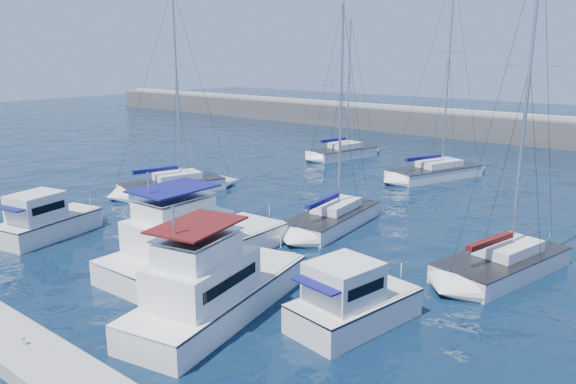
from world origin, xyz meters
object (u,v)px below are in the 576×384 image
Objects in this scene: motor_yacht_port_outer at (45,222)px; sailboat_mid_c at (333,218)px; sailboat_back_a at (342,152)px; sailboat_back_b at (435,172)px; motor_yacht_port_inner at (191,244)px; motor_yacht_stbd_inner at (214,291)px; motor_yacht_stbd_outer at (351,304)px; sailboat_mid_d at (502,263)px; sailboat_mid_a at (173,186)px.

sailboat_mid_c reaches higher than motor_yacht_port_outer.
sailboat_back_b is at bearing -0.63° from sailboat_back_a.
motor_yacht_port_inner is 1.04× the size of motor_yacht_stbd_inner.
motor_yacht_stbd_outer is at bearing -41.23° from sailboat_back_a.
motor_yacht_stbd_inner is 14.52m from sailboat_mid_d.
motor_yacht_port_inner is 0.61× the size of sailboat_back_b.
motor_yacht_stbd_inner is at bearing -14.32° from motor_yacht_port_outer.
sailboat_mid_a is at bearing 166.30° from motor_yacht_stbd_outer.
motor_yacht_stbd_outer is at bearing -94.20° from sailboat_mid_d.
sailboat_mid_d reaches higher than sailboat_back_a.
sailboat_back_b is (-4.58, 30.54, -0.59)m from motor_yacht_stbd_inner.
sailboat_back_a reaches higher than motor_yacht_port_inner.
sailboat_mid_a is at bearing -80.75° from sailboat_back_a.
sailboat_back_b is at bearing 136.08° from sailboat_mid_d.
sailboat_back_b is at bearing 86.94° from motor_yacht_stbd_inner.
motor_yacht_port_inner is at bearing -55.63° from sailboat_back_a.
sailboat_back_a is at bearing 80.46° from motor_yacht_port_outer.
sailboat_mid_a is 22.48m from sailboat_back_b.
sailboat_back_a is (1.78, 20.99, -0.01)m from sailboat_mid_a.
sailboat_mid_a is (-12.98, 9.34, -0.60)m from motor_yacht_port_inner.
motor_yacht_port_inner is 10.26m from sailboat_mid_c.
motor_yacht_port_inner is 16.00m from sailboat_mid_a.
sailboat_mid_c is at bearing 35.31° from motor_yacht_port_outer.
motor_yacht_port_outer is 0.60× the size of motor_yacht_port_inner.
motor_yacht_stbd_inner is at bearing -33.78° from motor_yacht_port_inner.
sailboat_mid_c is at bearing -43.14° from sailboat_back_a.
sailboat_mid_a is 14.83m from sailboat_mid_c.
motor_yacht_port_inner is at bearing -18.49° from sailboat_mid_a.
motor_yacht_stbd_outer is (10.06, -0.41, -0.19)m from motor_yacht_port_inner.
motor_yacht_stbd_outer is 0.37× the size of sailboat_mid_a.
sailboat_mid_d is at bearing -11.94° from sailboat_mid_c.
motor_yacht_port_inner is at bearing 2.95° from motor_yacht_port_outer.
motor_yacht_port_outer is 31.67m from sailboat_back_b.
motor_yacht_stbd_inner is 22.20m from sailboat_mid_a.
motor_yacht_stbd_inner is 0.63× the size of sailboat_mid_d.
sailboat_mid_d is (12.84, 9.02, -0.59)m from motor_yacht_port_inner.
sailboat_mid_a is 0.90× the size of sailboat_back_b.
motor_yacht_stbd_outer is 29.18m from sailboat_back_b.
sailboat_back_a is at bearing -175.18° from sailboat_back_b.
sailboat_mid_a is at bearing 142.97° from motor_yacht_port_inner.
sailboat_back_b reaches higher than motor_yacht_port_outer.
motor_yacht_stbd_inner is 0.73× the size of sailboat_mid_c.
sailboat_mid_c is (-3.40, 13.41, -0.62)m from motor_yacht_stbd_inner.
sailboat_mid_c is (14.81, 0.74, -0.02)m from sailboat_mid_a.
sailboat_back_b reaches higher than motor_yacht_stbd_outer.
motor_yacht_port_outer and motor_yacht_stbd_outer have the same top height.
sailboat_mid_d reaches higher than sailboat_mid_a.
sailboat_back_a is at bearing 150.71° from sailboat_mid_d.
sailboat_mid_c is 24.09m from sailboat_back_a.
motor_yacht_stbd_inner is 13.84m from sailboat_mid_c.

